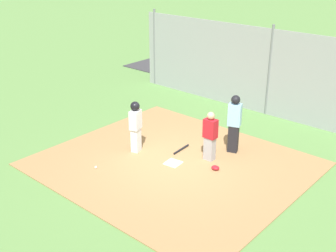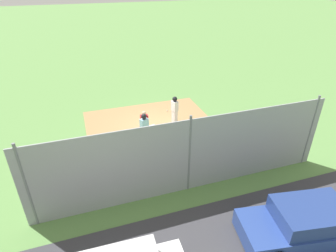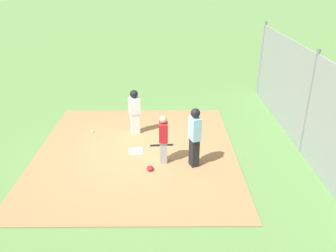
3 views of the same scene
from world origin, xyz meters
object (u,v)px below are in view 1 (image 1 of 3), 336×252
object	(u,v)px
catcher	(210,136)
baseball_bat	(181,149)
home_plate	(173,163)
parked_car_blue	(251,67)
catcher_mask	(215,168)
runner	(136,123)
umpire	(234,122)
baseball	(96,167)

from	to	relation	value
catcher	baseball_bat	size ratio (longest dim) A/B	1.97
home_plate	parked_car_blue	distance (m)	9.23
catcher_mask	runner	bearing A→B (deg)	13.87
umpire	catcher_mask	bearing A→B (deg)	-7.32
home_plate	runner	distance (m)	1.67
baseball	runner	bearing A→B (deg)	-92.65
home_plate	baseball_bat	world-z (taller)	baseball_bat
home_plate	parked_car_blue	bearing A→B (deg)	-72.77
baseball	parked_car_blue	distance (m)	10.59
parked_car_blue	umpire	bearing A→B (deg)	-53.02
catcher	runner	distance (m)	2.29
baseball	parked_car_blue	world-z (taller)	parked_car_blue
umpire	parked_car_blue	world-z (taller)	umpire
umpire	parked_car_blue	distance (m)	7.87
runner	parked_car_blue	size ratio (longest dim) A/B	0.37
catcher_mask	baseball	world-z (taller)	catcher_mask
baseball_bat	baseball	distance (m)	2.75
catcher	runner	world-z (taller)	runner
runner	baseball	size ratio (longest dim) A/B	21.90
baseball_bat	catcher_mask	world-z (taller)	catcher_mask
home_plate	catcher_mask	xyz separation A→B (m)	(-1.16, -0.51, 0.05)
home_plate	baseball_bat	size ratio (longest dim) A/B	0.57
home_plate	catcher_mask	distance (m)	1.26
runner	baseball	distance (m)	1.80
baseball_bat	catcher_mask	xyz separation A→B (m)	(-1.53, 0.32, 0.03)
runner	baseball	xyz separation A→B (m)	(0.07, 1.57, -0.88)
catcher_mask	parked_car_blue	world-z (taller)	parked_car_blue
home_plate	runner	world-z (taller)	runner
catcher_mask	parked_car_blue	bearing A→B (deg)	-64.91
baseball_bat	catcher_mask	bearing A→B (deg)	73.31
runner	baseball	bearing A→B (deg)	-109.85
baseball	catcher	bearing A→B (deg)	-129.17
umpire	catcher_mask	distance (m)	1.62
baseball_bat	parked_car_blue	world-z (taller)	parked_car_blue
home_plate	umpire	bearing A→B (deg)	-115.66
umpire	catcher	bearing A→B (deg)	-33.36
runner	parked_car_blue	world-z (taller)	runner
runner	umpire	bearing A→B (deg)	23.32
catcher_mask	baseball	distance (m)	3.42
runner	catcher_mask	distance (m)	2.76
baseball_bat	baseball	bearing A→B (deg)	-28.13
umpire	parked_car_blue	xyz separation A→B (m)	(3.60, -6.99, -0.39)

